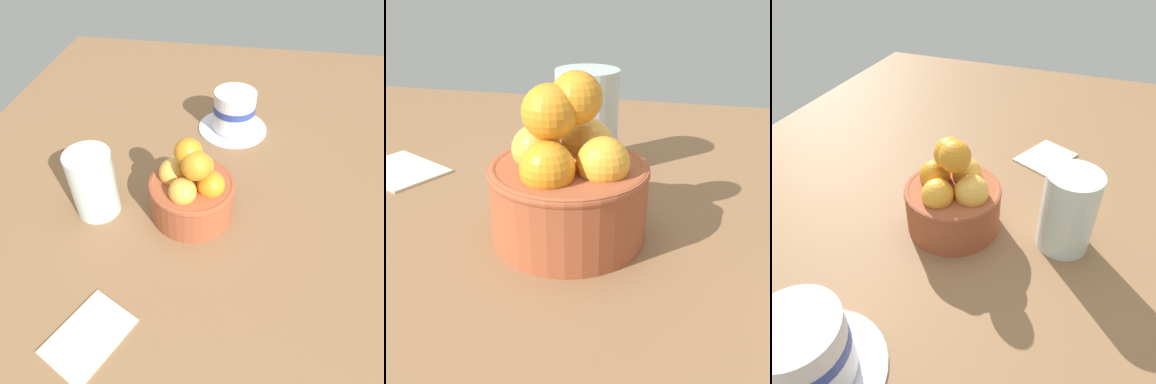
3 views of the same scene
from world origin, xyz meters
The scene contains 4 objects.
ground_plane centered at (0.00, 0.00, -1.52)cm, with size 143.48×99.84×3.04cm, color brown.
terracotta_bowl centered at (-0.03, 0.02, 5.27)cm, with size 13.99×13.99×14.76cm.
water_glass centered at (-1.83, 16.00, 5.96)cm, with size 7.43×7.43×11.92cm, color silver.
folded_napkin centered at (-23.69, 9.63, 0.30)cm, with size 10.64×7.74×0.60cm, color beige.
Camera 2 is at (8.93, -34.63, 21.66)cm, focal length 42.32 mm.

